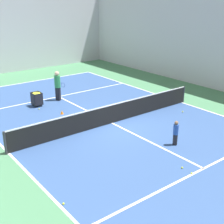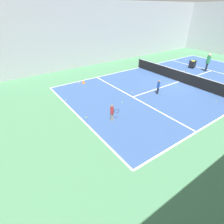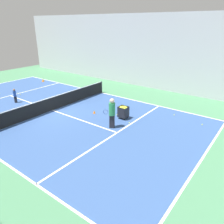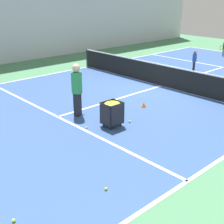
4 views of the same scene
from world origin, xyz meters
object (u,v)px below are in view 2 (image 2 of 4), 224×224
at_px(player_near_baseline, 112,112).
at_px(coach_at_net, 208,61).
at_px(tennis_net, 180,76).
at_px(training_cone_0, 184,71).
at_px(child_midcourt, 158,86).
at_px(training_cone_1, 83,82).
at_px(ball_cart, 193,63).

height_order(player_near_baseline, coach_at_net, coach_at_net).
xyz_separation_m(tennis_net, coach_at_net, (-0.34, 4.94, 0.52)).
distance_m(tennis_net, coach_at_net, 4.98).
height_order(player_near_baseline, training_cone_0, player_near_baseline).
xyz_separation_m(tennis_net, child_midcourt, (0.65, -3.57, 0.12)).
bearing_deg(training_cone_1, player_near_baseline, -11.84).
bearing_deg(player_near_baseline, training_cone_1, 100.35).
height_order(coach_at_net, child_midcourt, coach_at_net).
bearing_deg(tennis_net, coach_at_net, 93.91).
bearing_deg(child_midcourt, tennis_net, -15.47).
bearing_deg(training_cone_0, ball_cart, 103.34).
xyz_separation_m(tennis_net, player_near_baseline, (1.70, -8.64, 0.09)).
relative_size(training_cone_0, training_cone_1, 0.66).
bearing_deg(tennis_net, child_midcourt, -79.68).
height_order(tennis_net, training_cone_1, tennis_net).
relative_size(player_near_baseline, training_cone_1, 3.45).
relative_size(child_midcourt, ball_cart, 1.34).
bearing_deg(ball_cart, tennis_net, -68.69).
bearing_deg(training_cone_0, tennis_net, -63.12).
bearing_deg(training_cone_0, coach_at_net, 65.82).
relative_size(ball_cart, training_cone_1, 2.70).
bearing_deg(player_near_baseline, ball_cart, 37.04).
xyz_separation_m(coach_at_net, child_midcourt, (0.99, -8.51, -0.40)).
distance_m(coach_at_net, child_midcourt, 8.58).
bearing_deg(tennis_net, player_near_baseline, -78.85).
xyz_separation_m(player_near_baseline, child_midcourt, (-1.05, 5.07, 0.03)).
bearing_deg(training_cone_0, training_cone_1, -108.20).
distance_m(coach_at_net, training_cone_1, 13.02).
bearing_deg(training_cone_0, child_midcourt, -72.19).
relative_size(coach_at_net, training_cone_1, 5.91).
xyz_separation_m(tennis_net, training_cone_0, (-1.36, 2.68, -0.41)).
distance_m(tennis_net, child_midcourt, 3.63).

